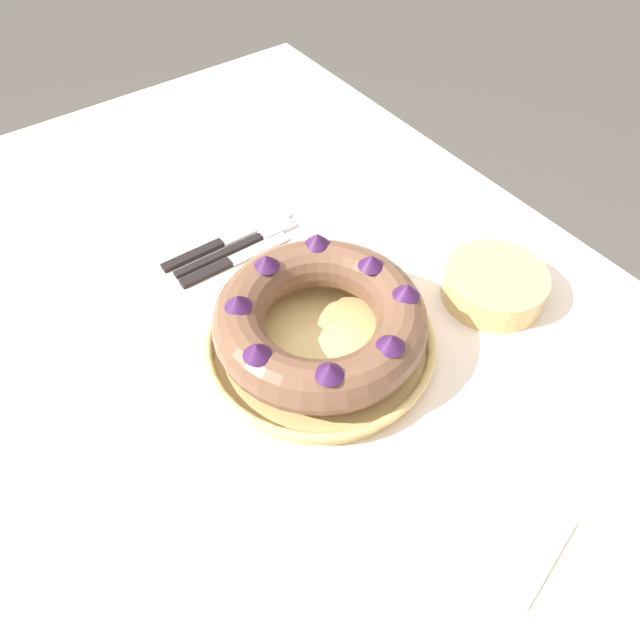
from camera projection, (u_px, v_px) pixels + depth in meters
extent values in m
plane|color=#4C4742|center=(308.00, 561.00, 1.41)|extent=(8.00, 8.00, 0.00)
cube|color=beige|center=(300.00, 363.00, 0.85)|extent=(1.54, 0.99, 0.03)
cylinder|color=brown|center=(285.00, 205.00, 1.67)|extent=(0.06, 0.06, 0.73)
cylinder|color=tan|center=(320.00, 346.00, 0.84)|extent=(0.30, 0.30, 0.01)
torus|color=tan|center=(320.00, 339.00, 0.83)|extent=(0.31, 0.31, 0.01)
torus|color=brown|center=(320.00, 320.00, 0.80)|extent=(0.28, 0.28, 0.07)
cone|color=#3D1947|center=(391.00, 341.00, 0.72)|extent=(0.04, 0.04, 0.02)
cone|color=#3D1947|center=(407.00, 290.00, 0.78)|extent=(0.05, 0.05, 0.02)
cone|color=#3D1947|center=(371.00, 261.00, 0.81)|extent=(0.04, 0.04, 0.02)
cone|color=#3D1947|center=(317.00, 239.00, 0.84)|extent=(0.04, 0.04, 0.02)
cone|color=#3D1947|center=(266.00, 261.00, 0.81)|extent=(0.04, 0.04, 0.02)
cone|color=#3D1947|center=(238.00, 301.00, 0.76)|extent=(0.05, 0.05, 0.02)
cone|color=#3D1947|center=(257.00, 350.00, 0.71)|extent=(0.04, 0.04, 0.02)
cone|color=#3D1947|center=(329.00, 370.00, 0.70)|extent=(0.05, 0.05, 0.02)
cube|color=black|center=(219.00, 255.00, 0.96)|extent=(0.01, 0.15, 0.01)
cube|color=silver|center=(277.00, 229.00, 1.00)|extent=(0.02, 0.06, 0.01)
cube|color=black|center=(193.00, 255.00, 0.96)|extent=(0.02, 0.10, 0.01)
cube|color=silver|center=(256.00, 227.00, 1.01)|extent=(0.02, 0.13, 0.00)
cube|color=black|center=(206.00, 273.00, 0.94)|extent=(0.02, 0.08, 0.01)
cube|color=silver|center=(259.00, 249.00, 0.97)|extent=(0.02, 0.10, 0.00)
cylinder|color=tan|center=(494.00, 285.00, 0.89)|extent=(0.15, 0.15, 0.05)
cube|color=beige|center=(482.00, 517.00, 0.69)|extent=(0.19, 0.16, 0.00)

